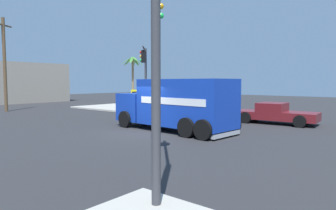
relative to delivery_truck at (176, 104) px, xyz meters
The scene contains 10 objects.
ground_plane 2.52m from the delivery_truck, 146.58° to the left, with size 100.00×100.00×0.00m, color #2B2B2D.
sidewalk_corner_far 16.57m from the delivery_truck, 51.85° to the left, with size 10.66×10.66×0.14m, color #B2ADA0.
delivery_truck is the anchor object (origin of this frame).
traffic_light_primary 9.84m from the delivery_truck, 144.85° to the right, with size 3.35×3.05×6.11m.
traffic_light_secondary 9.21m from the delivery_truck, 55.50° to the left, with size 2.95×2.58×5.56m.
pickup_maroon 7.34m from the delivery_truck, 26.14° to the right, with size 2.55×5.33×1.38m.
sedan_white 12.64m from the delivery_truck, 32.35° to the left, with size 2.10×4.33×1.31m.
vending_machine_red 14.24m from the delivery_truck, 54.96° to the left, with size 1.15×1.17×1.85m.
palm_tree_far 19.54m from the delivery_truck, 53.53° to the left, with size 2.51×2.71×5.62m.
utility_pole 19.64m from the delivery_truck, 93.78° to the left, with size 1.98×1.18×8.72m.
Camera 1 is at (-11.82, -11.74, 2.76)m, focal length 32.60 mm.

